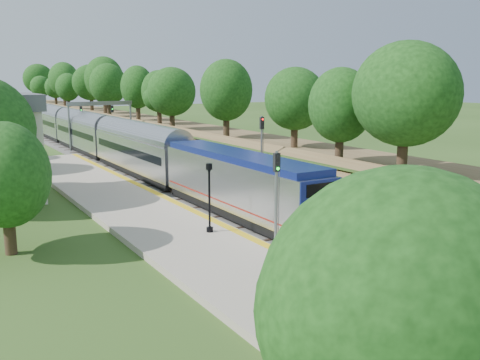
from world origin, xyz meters
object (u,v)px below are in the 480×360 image
train (67,129)px  lamppost_mid (381,271)px  signal_gantry (100,112)px  signal_platform (276,192)px  lamppost_far (209,202)px  signal_farside (262,145)px

train → lamppost_mid: lamppost_mid is taller
signal_gantry → signal_platform: (-5.37, -47.06, -1.18)m
train → lamppost_far: (-3.72, -49.62, 0.05)m
train → lamppost_mid: bearing=-93.2°
lamppost_far → signal_platform: bearing=-81.5°
signal_farside → train: bearing=98.8°
lamppost_mid → signal_gantry: bearing=83.7°
train → lamppost_mid: size_ratio=27.94×
signal_gantry → signal_farside: (3.73, -31.93, -1.02)m
signal_gantry → signal_platform: size_ratio=1.58×
train → lamppost_mid: 62.90m
lamppost_far → lamppost_mid: bearing=-89.3°
signal_gantry → signal_farside: signal_gantry is taller
train → lamppost_far: lamppost_far is taller
train → signal_farside: signal_farside is taller
train → signal_farside: 40.48m
train → lamppost_far: bearing=-94.3°
lamppost_far → signal_gantry: bearing=81.5°
signal_gantry → signal_farside: bearing=-83.3°
signal_gantry → lamppost_far: bearing=-98.5°
train → signal_platform: bearing=-93.0°
lamppost_mid → lamppost_far: 13.19m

